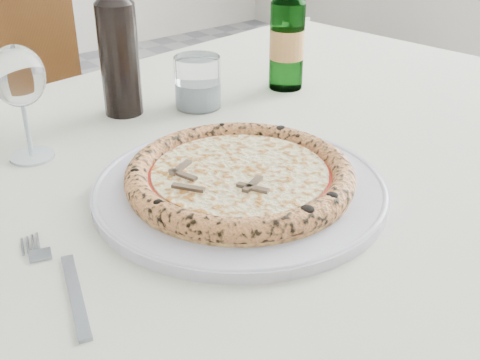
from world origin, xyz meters
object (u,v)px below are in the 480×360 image
at_px(tumbler, 198,86).
at_px(dining_table, 196,217).
at_px(wine_glass, 18,79).
at_px(beer_bottle, 287,36).
at_px(plate, 240,188).
at_px(wine_bottle, 118,48).
at_px(pizza, 240,176).
at_px(chair_far, 7,138).

bearing_deg(tumbler, dining_table, -126.95).
xyz_separation_m(wine_glass, beer_bottle, (0.48, -0.01, -0.02)).
relative_size(dining_table, plate, 4.45).
relative_size(wine_glass, wine_bottle, 0.63).
distance_m(tumbler, wine_bottle, 0.14).
distance_m(wine_glass, tumbler, 0.31).
relative_size(dining_table, pizza, 5.73).
xyz_separation_m(plate, tumbler, (0.14, 0.28, 0.03)).
distance_m(plate, tumbler, 0.31).
distance_m(pizza, tumbler, 0.31).
bearing_deg(pizza, dining_table, 90.00).
bearing_deg(tumbler, pizza, -115.80).
xyz_separation_m(chair_far, wine_bottle, (0.04, -0.54, 0.33)).
xyz_separation_m(dining_table, pizza, (-0.00, -0.10, 0.11)).
relative_size(plate, wine_bottle, 1.44).
relative_size(pizza, beer_bottle, 1.19).
bearing_deg(beer_bottle, dining_table, -153.38).
bearing_deg(chair_far, tumbler, -75.55).
relative_size(dining_table, tumbler, 18.91).
bearing_deg(plate, dining_table, 90.00).
height_order(chair_far, wine_bottle, wine_bottle).
xyz_separation_m(dining_table, beer_bottle, (0.32, 0.16, 0.18)).
height_order(chair_far, pizza, chair_far).
relative_size(dining_table, beer_bottle, 6.82).
bearing_deg(pizza, chair_far, 91.14).
bearing_deg(wine_bottle, dining_table, -95.73).
height_order(chair_far, beer_bottle, beer_bottle).
bearing_deg(wine_glass, dining_table, -45.58).
relative_size(wine_glass, tumbler, 1.87).
xyz_separation_m(tumbler, wine_bottle, (-0.11, 0.05, 0.07)).
bearing_deg(plate, wine_bottle, 85.97).
distance_m(plate, wine_glass, 0.33).
bearing_deg(chair_far, dining_table, -88.71).
xyz_separation_m(dining_table, wine_bottle, (0.02, 0.23, 0.19)).
bearing_deg(chair_far, plate, -88.86).
bearing_deg(dining_table, chair_far, 91.29).
height_order(plate, beer_bottle, beer_bottle).
relative_size(plate, pizza, 1.29).
bearing_deg(wine_bottle, plate, -94.03).
bearing_deg(wine_glass, tumbler, 2.71).
distance_m(dining_table, beer_bottle, 0.40).
xyz_separation_m(wine_glass, wine_bottle, (0.19, 0.07, -0.01)).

